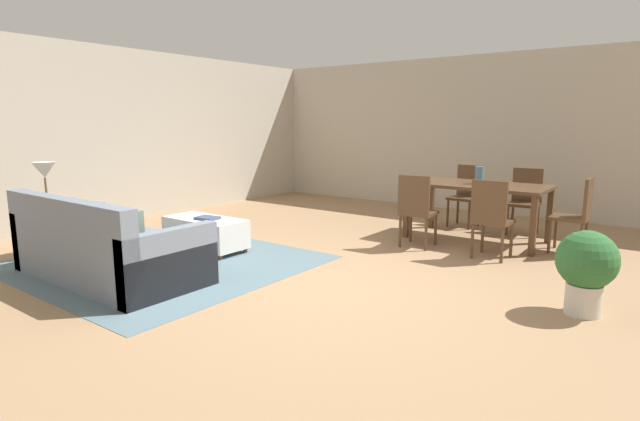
{
  "coord_description": "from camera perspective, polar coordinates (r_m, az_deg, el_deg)",
  "views": [
    {
      "loc": [
        2.77,
        -3.68,
        1.55
      ],
      "look_at": [
        -0.49,
        0.66,
        0.59
      ],
      "focal_mm": 27.92,
      "sensor_mm": 36.0,
      "label": 1
    }
  ],
  "objects": [
    {
      "name": "ground_plane",
      "position": [
        4.86,
        -0.04,
        -8.61
      ],
      "size": [
        10.8,
        10.8,
        0.0
      ],
      "primitive_type": "plane",
      "color": "#9E7A56"
    },
    {
      "name": "dining_chair_head_east",
      "position": [
        6.62,
        27.46,
        -0.08
      ],
      "size": [
        0.4,
        0.4,
        0.92
      ],
      "color": "#513823",
      "rests_on": "ground_plane"
    },
    {
      "name": "area_rug",
      "position": [
        5.92,
        -17.48,
        -5.61
      ],
      "size": [
        3.0,
        2.8,
        0.01
      ],
      "primitive_type": "cube",
      "color": "slate",
      "rests_on": "ground_plane"
    },
    {
      "name": "side_table",
      "position": [
        6.65,
        -28.66,
        -0.68
      ],
      "size": [
        0.4,
        0.4,
        0.58
      ],
      "color": "brown",
      "rests_on": "ground_plane"
    },
    {
      "name": "dining_chair_near_left",
      "position": [
        6.3,
        10.98,
        0.41
      ],
      "size": [
        0.43,
        0.43,
        0.92
      ],
      "color": "#513823",
      "rests_on": "ground_plane"
    },
    {
      "name": "dining_chair_near_right",
      "position": [
        5.98,
        19.01,
        -0.47
      ],
      "size": [
        0.4,
        0.4,
        0.92
      ],
      "color": "#513823",
      "rests_on": "ground_plane"
    },
    {
      "name": "book_on_ottoman",
      "position": [
        6.16,
        -12.78,
        -0.85
      ],
      "size": [
        0.28,
        0.23,
        0.03
      ],
      "primitive_type": "cube",
      "rotation": [
        0.0,
        0.0,
        0.12
      ],
      "color": "#3F4C72",
      "rests_on": "ottoman_table"
    },
    {
      "name": "vase_centerpiece",
      "position": [
        6.87,
        17.78,
        3.89
      ],
      "size": [
        0.11,
        0.11,
        0.23
      ],
      "primitive_type": "cylinder",
      "color": "slate",
      "rests_on": "dining_table"
    },
    {
      "name": "table_lamp",
      "position": [
        6.59,
        -29.04,
        3.88
      ],
      "size": [
        0.26,
        0.26,
        0.53
      ],
      "color": "brown",
      "rests_on": "side_table"
    },
    {
      "name": "dining_chair_far_left",
      "position": [
        7.85,
        16.46,
        2.06
      ],
      "size": [
        0.42,
        0.42,
        0.92
      ],
      "color": "#513823",
      "rests_on": "ground_plane"
    },
    {
      "name": "dining_chair_far_right",
      "position": [
        7.57,
        22.47,
        1.42
      ],
      "size": [
        0.43,
        0.43,
        0.92
      ],
      "color": "#513823",
      "rests_on": "ground_plane"
    },
    {
      "name": "wall_back",
      "position": [
        9.11,
        19.43,
        8.2
      ],
      "size": [
        9.0,
        0.12,
        2.7
      ],
      "primitive_type": "cube",
      "color": "#BCB2A0",
      "rests_on": "ground_plane"
    },
    {
      "name": "dining_table",
      "position": [
        6.89,
        17.6,
        2.22
      ],
      "size": [
        1.77,
        0.93,
        0.76
      ],
      "color": "#513823",
      "rests_on": "ground_plane"
    },
    {
      "name": "couch",
      "position": [
        5.46,
        -23.41,
        -4.18
      ],
      "size": [
        2.1,
        0.99,
        0.86
      ],
      "color": "slate",
      "rests_on": "ground_plane"
    },
    {
      "name": "ottoman_table",
      "position": [
        6.27,
        -12.99,
        -2.4
      ],
      "size": [
        1.06,
        0.49,
        0.4
      ],
      "color": "silver",
      "rests_on": "ground_plane"
    },
    {
      "name": "potted_plant",
      "position": [
        4.58,
        28.23,
        -5.63
      ],
      "size": [
        0.48,
        0.48,
        0.7
      ],
      "color": "beige",
      "rests_on": "ground_plane"
    },
    {
      "name": "wall_left",
      "position": [
        8.38,
        -23.42,
        7.83
      ],
      "size": [
        0.12,
        11.0,
        2.7
      ],
      "primitive_type": "cube",
      "color": "#BCB2A0",
      "rests_on": "ground_plane"
    }
  ]
}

